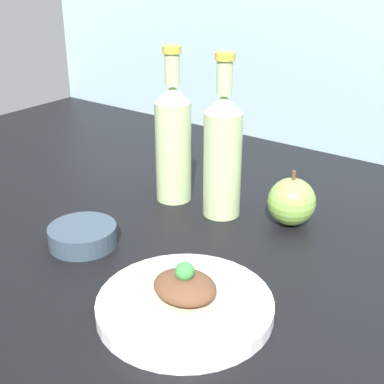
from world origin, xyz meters
TOP-DOWN VIEW (x-y plane):
  - ground_plane at (0.00, 0.00)cm, footprint 180.00×110.00cm
  - plate at (7.41, -15.22)cm, footprint 22.80×22.80cm
  - plated_food at (7.41, -15.22)cm, footprint 13.76×13.76cm
  - cider_bottle_left at (-15.46, 11.37)cm, footprint 6.53×6.53cm
  - cider_bottle_right at (-4.77, 11.37)cm, footprint 6.53×6.53cm
  - apple at (6.80, 15.20)cm, footprint 8.12×8.12cm
  - dipping_bowl at (-16.11, -10.96)cm, footprint 10.74×10.74cm

SIDE VIEW (x-z plane):
  - ground_plane at x=0.00cm, z-range -4.00..0.00cm
  - plate at x=7.41cm, z-range 0.08..2.36cm
  - dipping_bowl at x=-16.11cm, z-range 0.00..3.19cm
  - plated_food at x=7.41cm, z-range 0.76..6.27cm
  - apple at x=6.80cm, z-range -0.77..8.91cm
  - cider_bottle_left at x=-15.46cm, z-range -2.61..25.50cm
  - cider_bottle_right at x=-4.77cm, z-range -2.61..25.50cm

